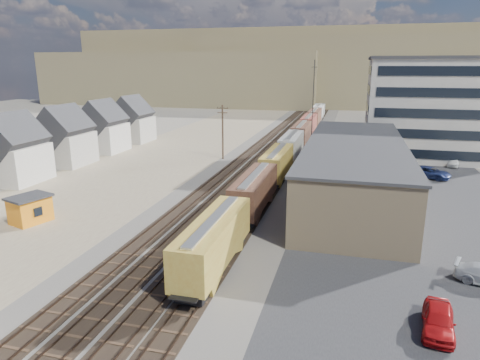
% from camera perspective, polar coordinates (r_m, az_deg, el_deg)
% --- Properties ---
extents(ground, '(300.00, 300.00, 0.00)m').
position_cam_1_polar(ground, '(39.33, -8.44, -10.70)').
color(ground, '#6B6356').
rests_on(ground, ground).
extents(ballast_bed, '(18.00, 200.00, 0.06)m').
position_cam_1_polar(ballast_bed, '(85.34, 4.77, 3.61)').
color(ballast_bed, '#4C4742').
rests_on(ballast_bed, ground).
extents(dirt_yard, '(24.00, 180.00, 0.03)m').
position_cam_1_polar(dirt_yard, '(81.93, -10.42, 2.91)').
color(dirt_yard, '#7A6854').
rests_on(dirt_yard, ground).
extents(asphalt_lot, '(26.00, 120.00, 0.04)m').
position_cam_1_polar(asphalt_lot, '(69.91, 20.54, 0.08)').
color(asphalt_lot, '#232326').
rests_on(asphalt_lot, ground).
extents(rail_tracks, '(11.40, 200.00, 0.24)m').
position_cam_1_polar(rail_tracks, '(85.42, 4.41, 3.68)').
color(rail_tracks, black).
rests_on(rail_tracks, ground).
extents(freight_train, '(3.00, 119.74, 4.46)m').
position_cam_1_polar(freight_train, '(86.66, 7.58, 5.56)').
color(freight_train, black).
rests_on(freight_train, ground).
extents(warehouse, '(12.40, 40.40, 7.25)m').
position_cam_1_polar(warehouse, '(58.93, 14.95, 1.50)').
color(warehouse, tan).
rests_on(warehouse, ground).
extents(office_tower, '(22.60, 18.60, 18.45)m').
position_cam_1_polar(office_tower, '(88.72, 23.80, 8.86)').
color(office_tower, '#9E998E').
rests_on(office_tower, ground).
extents(utility_pole_north, '(2.20, 0.32, 10.00)m').
position_cam_1_polar(utility_pole_north, '(78.71, -2.33, 6.56)').
color(utility_pole_north, '#382619').
rests_on(utility_pole_north, ground).
extents(radio_mast, '(1.20, 0.16, 18.00)m').
position_cam_1_polar(radio_mast, '(93.10, 9.70, 10.07)').
color(radio_mast, black).
rests_on(radio_mast, ground).
extents(townhouse_row, '(8.15, 68.16, 10.47)m').
position_cam_1_polar(townhouse_row, '(76.14, -25.06, 4.12)').
color(townhouse_row, '#B7B2A8').
rests_on(townhouse_row, ground).
extents(hills_north, '(265.00, 80.00, 32.00)m').
position_cam_1_polar(hills_north, '(200.83, 11.05, 14.05)').
color(hills_north, brown).
rests_on(hills_north, ground).
extents(maintenance_shed, '(4.36, 4.98, 3.08)m').
position_cam_1_polar(maintenance_shed, '(52.85, -26.20, -3.48)').
color(maintenance_shed, orange).
rests_on(maintenance_shed, ground).
extents(parked_car_red, '(2.65, 5.15, 1.68)m').
position_cam_1_polar(parked_car_red, '(32.22, 24.94, -16.61)').
color(parked_car_red, '#A50F11').
rests_on(parked_car_red, ground).
extents(parked_car_blue, '(6.75, 5.46, 1.71)m').
position_cam_1_polar(parked_car_blue, '(72.33, 23.99, 0.89)').
color(parked_car_blue, navy).
rests_on(parked_car_blue, ground).
extents(parked_car_far, '(3.01, 4.56, 1.44)m').
position_cam_1_polar(parked_car_far, '(82.25, 26.64, 2.09)').
color(parked_car_far, white).
rests_on(parked_car_far, ground).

